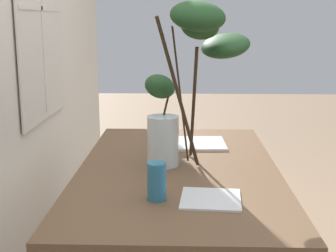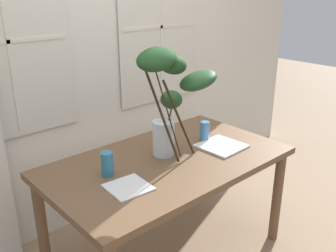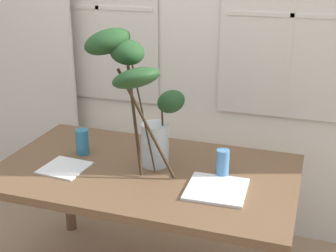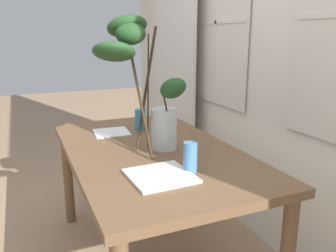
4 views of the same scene
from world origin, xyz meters
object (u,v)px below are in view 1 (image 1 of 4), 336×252
plate_square_left (211,199)px  plate_square_right (199,144)px  vase_with_branches (188,72)px  drinking_glass_blue_right (170,132)px  dining_table (178,186)px  drinking_glass_blue_left (157,181)px

plate_square_left → plate_square_right: bearing=1.4°
vase_with_branches → drinking_glass_blue_right: vase_with_branches is taller
dining_table → plate_square_right: plate_square_right is taller
vase_with_branches → drinking_glass_blue_left: (-0.38, 0.12, -0.36)m
vase_with_branches → dining_table: bearing=68.9°
drinking_glass_blue_right → drinking_glass_blue_left: bearing=178.1°
dining_table → vase_with_branches: (-0.02, -0.04, 0.52)m
vase_with_branches → plate_square_right: bearing=-8.5°
vase_with_branches → drinking_glass_blue_left: bearing=163.0°
plate_square_left → drinking_glass_blue_left: bearing=90.0°
dining_table → vase_with_branches: 0.52m
vase_with_branches → drinking_glass_blue_left: vase_with_branches is taller
plate_square_right → drinking_glass_blue_left: bearing=167.3°
drinking_glass_blue_right → plate_square_right: 0.17m
plate_square_left → vase_with_branches: bearing=12.1°
plate_square_left → dining_table: bearing=17.3°
drinking_glass_blue_right → plate_square_left: 0.81m
drinking_glass_blue_right → dining_table: bearing=-172.8°
drinking_glass_blue_right → plate_square_left: bearing=-167.6°
drinking_glass_blue_right → plate_square_right: (0.01, -0.15, -0.06)m
dining_table → drinking_glass_blue_left: bearing=169.3°
plate_square_left → drinking_glass_blue_right: bearing=12.4°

